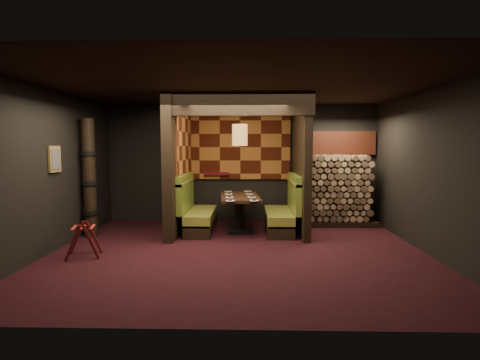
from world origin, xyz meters
name	(u,v)px	position (x,y,z in m)	size (l,w,h in m)	color
floor	(238,253)	(0.00, 0.00, -0.01)	(6.50, 5.50, 0.02)	black
ceiling	(238,85)	(0.00, 0.00, 2.86)	(6.50, 5.50, 0.02)	black
wall_back	(241,163)	(0.00, 2.76, 1.43)	(6.50, 0.02, 2.85)	black
wall_front	(230,190)	(0.00, -2.76, 1.43)	(6.50, 0.02, 2.85)	black
wall_left	(50,171)	(-3.26, 0.00, 1.43)	(0.02, 5.50, 2.85)	black
wall_right	(431,171)	(3.26, 0.00, 1.43)	(0.02, 5.50, 2.85)	black
partition_left	(178,166)	(-1.35, 1.65, 1.43)	(0.20, 2.20, 2.85)	black
partition_right	(301,166)	(1.30, 1.70, 1.43)	(0.15, 2.10, 2.85)	black
header_beam	(238,104)	(-0.02, 0.70, 2.63)	(2.85, 0.18, 0.44)	black
tapa_back_panel	(240,147)	(-0.02, 2.71, 1.82)	(2.40, 0.06, 1.55)	#9E5C26
tapa_side_panel	(185,146)	(-1.23, 1.82, 1.85)	(0.04, 1.85, 1.45)	#9E5C26
lacquer_shelf	(217,174)	(-0.60, 2.65, 1.18)	(0.60, 0.12, 0.07)	#5A0E18
booth_bench_left	(196,213)	(-0.96, 1.65, 0.40)	(0.68, 1.60, 1.14)	black
booth_bench_right	(283,213)	(0.93, 1.65, 0.40)	(0.68, 1.60, 1.14)	black
dining_table	(240,207)	(-0.01, 1.60, 0.55)	(0.93, 1.55, 0.78)	black
place_settings	(240,195)	(-0.01, 1.60, 0.79)	(0.77, 1.74, 0.03)	white
pendant_lamp	(240,135)	(-0.01, 1.55, 2.08)	(0.32, 0.32, 1.00)	olive
framed_picture	(55,159)	(-3.22, 0.10, 1.62)	(0.05, 0.36, 0.46)	olive
luggage_rack	(84,239)	(-2.57, -0.31, 0.31)	(0.65, 0.53, 0.62)	#460E10
totem_column	(89,179)	(-3.05, 1.10, 1.19)	(0.31, 0.31, 2.40)	black
firewood_stack	(339,190)	(2.29, 2.35, 0.82)	(1.73, 0.70, 1.64)	black
mosaic_header	(337,143)	(2.29, 2.68, 1.92)	(1.83, 0.10, 0.56)	maroon
bay_front_post	(303,165)	(1.39, 1.96, 1.43)	(0.08, 0.08, 2.85)	black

